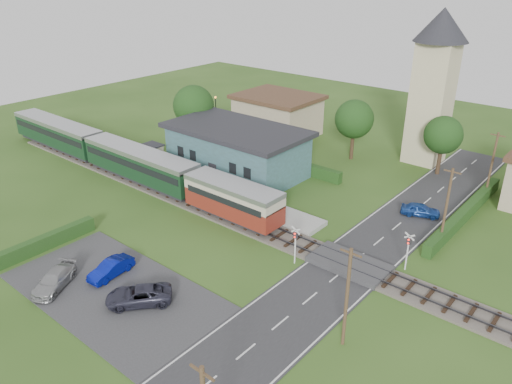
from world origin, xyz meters
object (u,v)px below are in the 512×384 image
Objects in this scene: church_tower at (435,76)px; crossing_signal_far at (408,246)px; car_park_blue at (111,269)px; car_park_silver at (54,280)px; car_park_dark at (139,295)px; crossing_signal_near at (295,240)px; pedestrian_far at (162,163)px; station_building at (237,149)px; house_west at (277,114)px; car_on_road at (420,210)px; pedestrian_near at (252,198)px; equipment_hut at (152,155)px; train at (122,157)px.

crossing_signal_far is at bearing -69.98° from church_tower.
car_park_silver is at bearing -123.87° from car_park_blue.
crossing_signal_far is 20.42m from car_park_dark.
church_tower is at bearing 92.82° from crossing_signal_near.
pedestrian_far is at bearing 178.40° from crossing_signal_far.
pedestrian_far is at bearing -137.40° from station_building.
house_west is (-5.00, 14.01, 0.10)m from station_building.
station_building is 3.73× the size of car_park_silver.
house_west reaches higher than pedestrian_far.
car_on_road is 0.95× the size of car_park_blue.
pedestrian_near is at bearing 150.41° from crossing_signal_near.
car_on_road is (4.33, 14.28, -1.48)m from crossing_signal_near.
car_park_dark is at bearing -41.49° from equipment_hut.
crossing_signal_far is 15.95m from pedestrian_near.
station_building is at bearing 145.19° from crossing_signal_near.
pedestrian_near is at bearing -40.04° from station_building.
car_on_road is 2.41× the size of pedestrian_far.
station_building is 19.98m from crossing_signal_near.
house_west is at bearing 79.75° from train.
station_building is 14.87m from house_west.
equipment_hut is 25.04m from crossing_signal_near.
church_tower reaches higher than train.
station_building reaches higher than car_on_road.
crossing_signal_far is 22.84m from car_park_blue.
equipment_hut is 0.16× the size of station_building.
car_on_road is at bearing -151.22° from pedestrian_near.
train reaches higher than crossing_signal_far.
train is 10.08× the size of car_park_silver.
station_building is at bearing 35.92° from equipment_hut.
crossing_signal_far is at bearing -15.63° from station_building.
pedestrian_far is at bearing 123.22° from car_park_blue.
car_park_dark is at bearing 137.17° from car_on_road.
crossing_signal_far reaches higher than car_park_dark.
equipment_hut is at bearing 178.54° from crossing_signal_far.
car_park_silver is 0.93× the size of car_park_dark.
crossing_signal_far is at bearing 4.18° from train.
house_west is 7.26× the size of pedestrian_far.
station_building is at bearing 101.43° from car_park_blue.
house_west is 3.30× the size of crossing_signal_near.
car_park_blue is at bearing -47.60° from equipment_hut.
car_park_dark is at bearing -115.27° from crossing_signal_near.
station_building is at bearing 44.48° from train.
car_park_dark is at bearing -34.04° from train.
crossing_signal_near is at bearing -85.20° from pedestrian_far.
equipment_hut is 31.61m from crossing_signal_far.
crossing_signal_far is (7.20, 4.80, 0.00)m from crossing_signal_near.
station_building is 4.88× the size of crossing_signal_far.
station_building is 4.24× the size of car_park_blue.
church_tower is at bearing 125.47° from car_park_dark.
house_west is at bearing 154.79° from car_park_dark.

